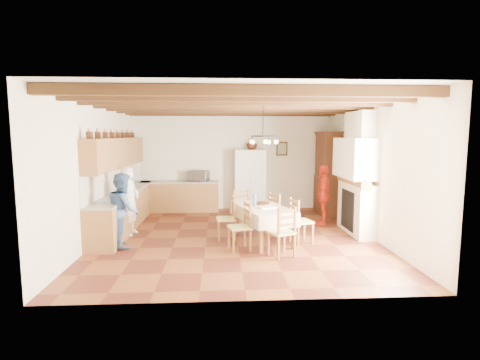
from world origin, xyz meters
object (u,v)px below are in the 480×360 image
chair_left_near (239,226)px  chair_right_near (301,221)px  person_man (130,201)px  person_woman_red (323,195)px  dining_table (262,210)px  chair_left_far (226,218)px  chair_right_far (280,213)px  refrigerator (250,180)px  microwave (199,176)px  person_woman_blue (123,210)px  hutch (328,173)px  chair_end_far (243,210)px  chair_end_near (282,231)px

chair_left_near → chair_right_near: 1.40m
person_man → person_woman_red: person_man is taller
dining_table → chair_left_far: 0.81m
chair_right_near → person_woman_red: bearing=-46.4°
chair_right_far → person_man: bearing=59.4°
refrigerator → chair_left_near: (-0.53, -4.04, -0.44)m
microwave → refrigerator: bearing=22.2°
person_woman_blue → dining_table: bearing=-105.8°
dining_table → person_woman_blue: (-2.88, -0.22, 0.09)m
hutch → chair_left_near: size_ratio=2.46×
person_man → hutch: bearing=-58.5°
person_woman_blue → chair_end_far: bearing=-84.8°
chair_left_far → chair_right_far: size_ratio=1.00×
person_man → person_woman_red: size_ratio=1.02×
refrigerator → dining_table: 3.43m
person_woman_blue → refrigerator: bearing=-58.6°
chair_end_far → hutch: bearing=19.5°
refrigerator → person_man: bearing=-137.0°
chair_right_far → person_woman_red: 1.44m
hutch → chair_right_near: (-1.40, -2.92, -0.70)m
chair_left_far → chair_right_near: size_ratio=1.00×
dining_table → microwave: microwave is taller
chair_end_near → person_woman_blue: bearing=-39.9°
person_man → person_woman_blue: person_man is taller
dining_table → hutch: bearing=51.1°
chair_left_far → person_woman_blue: person_woman_blue is taller
hutch → person_woman_blue: 5.89m
chair_left_near → person_woman_blue: person_woman_blue is taller
hutch → person_man: 5.56m
person_man → refrigerator: bearing=-37.4°
dining_table → microwave: size_ratio=3.34×
chair_left_far → person_woman_blue: (-2.10, -0.37, 0.28)m
chair_end_near → chair_left_far: bearing=-74.6°
hutch → chair_left_far: size_ratio=2.46×
chair_left_far → dining_table: bearing=75.1°
chair_right_near → chair_end_near: (-0.56, -0.85, 0.00)m
chair_left_far → person_man: size_ratio=0.61×
chair_right_near → person_woman_blue: 3.70m
refrigerator → chair_end_near: (0.24, -4.46, -0.44)m
chair_left_far → chair_end_far: 0.94m
chair_end_near → chair_end_far: 2.11m
person_man → person_woman_red: (4.65, 0.64, -0.02)m
dining_table → person_man: size_ratio=1.21×
chair_left_near → chair_right_near: (1.34, 0.43, 0.00)m
chair_end_far → person_woman_red: bearing=-5.0°
refrigerator → person_woman_blue: refrigerator is taller
chair_left_near → person_woman_red: (2.23, 1.96, 0.29)m
chair_left_far → person_woman_blue: bearing=-84.1°
refrigerator → person_man: (-2.96, -2.72, -0.13)m
chair_right_far → person_woman_blue: size_ratio=0.63×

